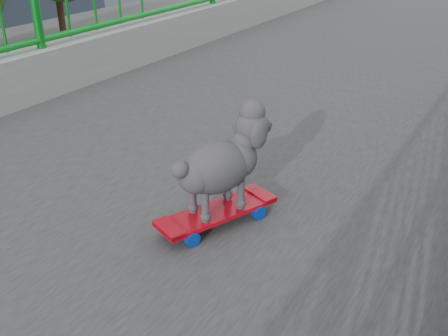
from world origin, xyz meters
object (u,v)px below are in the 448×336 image
Objects in this scene: skateboard at (217,213)px; car_3 at (19,119)px; poodle at (222,161)px; car_6 at (41,213)px; car_0 at (237,172)px.

car_3 is at bearing 168.16° from skateboard.
poodle is 20.36m from car_3.
poodle is 0.08× the size of car_6.
skateboard is 14.47m from car_0.
poodle reaches higher than car_6.
poodle reaches higher than car_0.
car_6 is at bearing 168.97° from poodle.
poodle is 14.55m from car_0.
poodle is at bearing -33.16° from car_6.
poodle reaches higher than skateboard.
poodle is at bearing -60.47° from car_0.
car_6 is (6.40, -4.48, 0.08)m from car_3.
skateboard is 0.09× the size of car_6.
poodle is (0.01, 0.02, 0.21)m from skateboard.
car_6 reaches higher than car_0.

